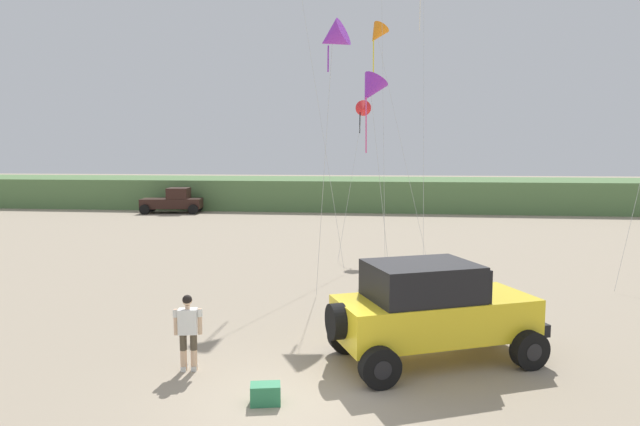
{
  "coord_description": "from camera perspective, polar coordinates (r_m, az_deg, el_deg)",
  "views": [
    {
      "loc": [
        1.77,
        -10.03,
        4.66
      ],
      "look_at": [
        0.17,
        2.73,
        3.28
      ],
      "focal_mm": 31.25,
      "sensor_mm": 36.0,
      "label": 1
    }
  ],
  "objects": [
    {
      "name": "kite_white_parafoil",
      "position": [
        27.03,
        4.43,
        10.57
      ],
      "size": [
        1.28,
        3.87,
        7.19
      ],
      "color": "red",
      "rests_on": "ground_plane"
    },
    {
      "name": "dune_ridge",
      "position": [
        48.5,
        5.8,
        2.04
      ],
      "size": [
        90.0,
        9.91,
        2.48
      ],
      "primitive_type": "cube",
      "color": "#567A47",
      "rests_on": "ground_plane"
    },
    {
      "name": "ground_plane",
      "position": [
        11.2,
        -2.76,
        -18.48
      ],
      "size": [
        220.0,
        220.0,
        0.0
      ],
      "primitive_type": "plane",
      "color": "gray"
    },
    {
      "name": "jeep",
      "position": [
        12.87,
        11.42,
        -9.61
      ],
      "size": [
        5.0,
        3.9,
        2.26
      ],
      "color": "yellow",
      "rests_on": "ground_plane"
    },
    {
      "name": "distant_pickup",
      "position": [
        45.17,
        -14.77,
        1.19
      ],
      "size": [
        4.84,
        3.02,
        1.98
      ],
      "color": "black",
      "rests_on": "ground_plane"
    },
    {
      "name": "person_watching",
      "position": [
        12.48,
        -13.36,
        -11.41
      ],
      "size": [
        0.61,
        0.37,
        1.67
      ],
      "color": "#DBB28E",
      "rests_on": "ground_plane"
    },
    {
      "name": "kite_red_delta",
      "position": [
        20.89,
        5.19,
        12.45
      ],
      "size": [
        1.65,
        2.89,
        7.62
      ],
      "color": "purple",
      "rests_on": "ground_plane"
    },
    {
      "name": "cooler_box",
      "position": [
        10.97,
        -5.61,
        -17.96
      ],
      "size": [
        0.62,
        0.47,
        0.38
      ],
      "primitive_type": "cube",
      "rotation": [
        0.0,
        0.0,
        0.22
      ],
      "color": "#2D7F51",
      "rests_on": "ground_plane"
    },
    {
      "name": "kite_yellow_diamond",
      "position": [
        19.54,
        1.3,
        17.5
      ],
      "size": [
        1.28,
        2.11,
        9.21
      ],
      "color": "purple",
      "rests_on": "ground_plane"
    },
    {
      "name": "kite_black_sled",
      "position": [
        27.6,
        5.85,
        17.71
      ],
      "size": [
        2.94,
        3.79,
        10.86
      ],
      "color": "orange",
      "rests_on": "ground_plane"
    }
  ]
}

